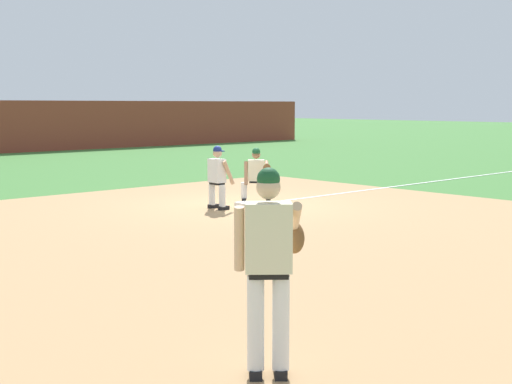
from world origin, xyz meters
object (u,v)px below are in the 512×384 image
first_baseman (257,173)px  baserunner (218,175)px  baseball (256,251)px  pitcher (270,259)px  first_base_bag (246,204)px

first_baseman → baserunner: size_ratio=0.92×
baseball → baserunner: size_ratio=0.05×
first_baseman → baserunner: (-1.47, -0.26, 0.06)m
pitcher → baseball: bearing=48.6°
first_base_bag → pitcher: size_ratio=0.20×
baserunner → first_baseman: bearing=10.1°
first_baseman → baserunner: 1.50m
first_base_bag → pitcher: 10.74m
first_base_bag → baserunner: (-0.82, 0.05, 0.75)m
baseball → baserunner: baserunner is taller
first_base_bag → baserunner: size_ratio=0.26×
baseball → pitcher: (-3.47, -3.94, 1.02)m
first_base_bag → baserunner: baserunner is taller
first_base_bag → baserunner: bearing=176.6°
first_base_bag → pitcher: bearing=-130.7°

